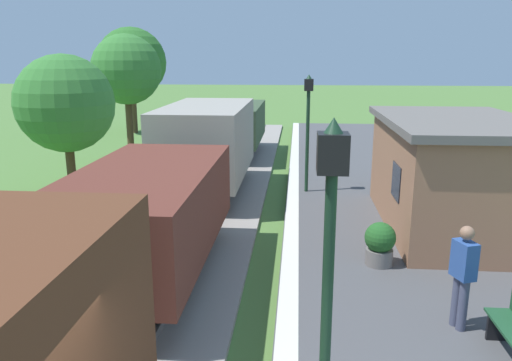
{
  "coord_description": "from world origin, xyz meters",
  "views": [
    {
      "loc": [
        0.5,
        -2.47,
        4.46
      ],
      "look_at": [
        -0.46,
        8.85,
        1.62
      ],
      "focal_mm": 34.72,
      "sensor_mm": 36.0,
      "label": 1
    }
  ],
  "objects_px": {
    "person_waiting": "(463,273)",
    "potted_planter": "(380,243)",
    "lamp_post_far": "(308,112)",
    "tree_field_distant": "(132,62)",
    "tree_field_left": "(126,70)",
    "lamp_post_near": "(329,240)",
    "station_hut": "(454,173)",
    "freight_train": "(181,176)",
    "tree_trackside_far": "(65,104)"
  },
  "relations": [
    {
      "from": "station_hut",
      "to": "tree_field_left",
      "type": "bearing_deg",
      "value": 144.04
    },
    {
      "from": "tree_trackside_far",
      "to": "lamp_post_near",
      "type": "bearing_deg",
      "value": -54.33
    },
    {
      "from": "freight_train",
      "to": "potted_planter",
      "type": "xyz_separation_m",
      "value": [
        4.65,
        -2.1,
        -0.83
      ]
    },
    {
      "from": "person_waiting",
      "to": "potted_planter",
      "type": "bearing_deg",
      "value": -89.87
    },
    {
      "from": "lamp_post_near",
      "to": "tree_trackside_far",
      "type": "height_order",
      "value": "tree_trackside_far"
    },
    {
      "from": "station_hut",
      "to": "lamp_post_near",
      "type": "xyz_separation_m",
      "value": [
        -3.58,
        -7.98,
        1.15
      ]
    },
    {
      "from": "freight_train",
      "to": "station_hut",
      "type": "relative_size",
      "value": 4.48
    },
    {
      "from": "lamp_post_near",
      "to": "lamp_post_far",
      "type": "bearing_deg",
      "value": 90.0
    },
    {
      "from": "tree_field_left",
      "to": "freight_train",
      "type": "bearing_deg",
      "value": -63.64
    },
    {
      "from": "tree_trackside_far",
      "to": "person_waiting",
      "type": "bearing_deg",
      "value": -37.16
    },
    {
      "from": "potted_planter",
      "to": "tree_trackside_far",
      "type": "height_order",
      "value": "tree_trackside_far"
    },
    {
      "from": "freight_train",
      "to": "tree_field_distant",
      "type": "bearing_deg",
      "value": 111.83
    },
    {
      "from": "tree_trackside_far",
      "to": "tree_field_left",
      "type": "relative_size",
      "value": 0.85
    },
    {
      "from": "station_hut",
      "to": "tree_trackside_far",
      "type": "height_order",
      "value": "tree_trackside_far"
    },
    {
      "from": "lamp_post_far",
      "to": "tree_field_left",
      "type": "distance_m",
      "value": 8.91
    },
    {
      "from": "freight_train",
      "to": "person_waiting",
      "type": "xyz_separation_m",
      "value": [
        5.52,
        -4.51,
        -0.37
      ]
    },
    {
      "from": "freight_train",
      "to": "station_hut",
      "type": "distance_m",
      "value": 6.82
    },
    {
      "from": "person_waiting",
      "to": "tree_field_distant",
      "type": "relative_size",
      "value": 0.28
    },
    {
      "from": "lamp_post_far",
      "to": "tree_field_distant",
      "type": "distance_m",
      "value": 16.92
    },
    {
      "from": "lamp_post_far",
      "to": "tree_trackside_far",
      "type": "relative_size",
      "value": 0.81
    },
    {
      "from": "lamp_post_far",
      "to": "tree_field_distant",
      "type": "xyz_separation_m",
      "value": [
        -10.08,
        13.53,
        1.35
      ]
    },
    {
      "from": "lamp_post_near",
      "to": "tree_field_left",
      "type": "height_order",
      "value": "tree_field_left"
    },
    {
      "from": "station_hut",
      "to": "tree_trackside_far",
      "type": "distance_m",
      "value": 11.4
    },
    {
      "from": "freight_train",
      "to": "person_waiting",
      "type": "relative_size",
      "value": 15.2
    },
    {
      "from": "lamp_post_far",
      "to": "person_waiting",
      "type": "bearing_deg",
      "value": -74.18
    },
    {
      "from": "potted_planter",
      "to": "tree_trackside_far",
      "type": "distance_m",
      "value": 10.47
    },
    {
      "from": "person_waiting",
      "to": "lamp_post_far",
      "type": "bearing_deg",
      "value": -93.98
    },
    {
      "from": "tree_field_left",
      "to": "tree_field_distant",
      "type": "bearing_deg",
      "value": 107.13
    },
    {
      "from": "tree_field_left",
      "to": "tree_field_distant",
      "type": "distance_m",
      "value": 9.1
    },
    {
      "from": "tree_field_left",
      "to": "tree_field_distant",
      "type": "height_order",
      "value": "tree_field_distant"
    },
    {
      "from": "lamp_post_near",
      "to": "tree_trackside_far",
      "type": "xyz_separation_m",
      "value": [
        -7.47,
        10.4,
        0.26
      ]
    },
    {
      "from": "station_hut",
      "to": "tree_field_distant",
      "type": "xyz_separation_m",
      "value": [
        -13.66,
        16.66,
        2.5
      ]
    },
    {
      "from": "person_waiting",
      "to": "lamp_post_far",
      "type": "xyz_separation_m",
      "value": [
        -2.3,
        8.12,
        1.62
      ]
    },
    {
      "from": "person_waiting",
      "to": "potted_planter",
      "type": "height_order",
      "value": "person_waiting"
    },
    {
      "from": "freight_train",
      "to": "potted_planter",
      "type": "distance_m",
      "value": 5.17
    },
    {
      "from": "tree_field_distant",
      "to": "potted_planter",
      "type": "bearing_deg",
      "value": -59.11
    },
    {
      "from": "tree_field_left",
      "to": "station_hut",
      "type": "bearing_deg",
      "value": -35.96
    },
    {
      "from": "lamp_post_far",
      "to": "potted_planter",
      "type": "bearing_deg",
      "value": -75.96
    },
    {
      "from": "freight_train",
      "to": "tree_trackside_far",
      "type": "xyz_separation_m",
      "value": [
        -4.25,
        2.9,
        1.51
      ]
    },
    {
      "from": "freight_train",
      "to": "potted_planter",
      "type": "height_order",
      "value": "freight_train"
    },
    {
      "from": "lamp_post_far",
      "to": "lamp_post_near",
      "type": "bearing_deg",
      "value": -90.0
    },
    {
      "from": "lamp_post_near",
      "to": "tree_trackside_far",
      "type": "distance_m",
      "value": 12.81
    },
    {
      "from": "potted_planter",
      "to": "lamp_post_near",
      "type": "xyz_separation_m",
      "value": [
        -1.43,
        -5.4,
        2.08
      ]
    },
    {
      "from": "tree_field_left",
      "to": "person_waiting",
      "type": "bearing_deg",
      "value": -53.16
    },
    {
      "from": "freight_train",
      "to": "lamp_post_near",
      "type": "distance_m",
      "value": 8.26
    },
    {
      "from": "person_waiting",
      "to": "tree_field_distant",
      "type": "distance_m",
      "value": 25.11
    },
    {
      "from": "lamp_post_near",
      "to": "tree_field_left",
      "type": "relative_size",
      "value": 0.69
    },
    {
      "from": "tree_field_left",
      "to": "tree_field_distant",
      "type": "relative_size",
      "value": 0.88
    },
    {
      "from": "freight_train",
      "to": "lamp_post_far",
      "type": "height_order",
      "value": "lamp_post_far"
    },
    {
      "from": "tree_trackside_far",
      "to": "lamp_post_far",
      "type": "bearing_deg",
      "value": 5.48
    }
  ]
}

